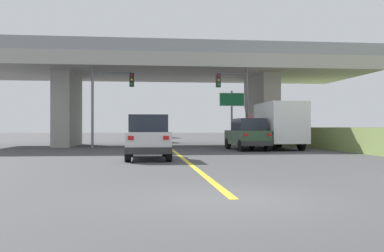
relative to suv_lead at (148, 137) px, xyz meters
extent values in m
plane|color=#424244|center=(1.64, 14.80, -1.01)|extent=(160.00, 160.00, 0.00)
cube|color=#A8A59E|center=(1.64, 14.80, 5.15)|extent=(31.39, 10.72, 0.99)
cube|color=#9A9891|center=(-6.15, 14.80, 1.82)|extent=(1.33, 6.43, 5.67)
cube|color=#9A9891|center=(9.43, 14.80, 1.82)|extent=(1.33, 6.43, 5.67)
cube|color=gray|center=(1.64, 9.59, 6.09)|extent=(31.39, 0.20, 0.90)
cube|color=gray|center=(1.64, 20.01, 6.09)|extent=(31.39, 0.20, 0.90)
cube|color=yellow|center=(1.64, 0.42, -1.01)|extent=(0.20, 23.53, 0.01)
cube|color=silver|center=(0.00, 0.11, -0.20)|extent=(1.92, 4.49, 0.90)
cube|color=#1E232D|center=(0.00, -0.22, 0.63)|extent=(1.69, 2.47, 0.76)
cube|color=#2D2D30|center=(0.00, -2.08, -0.51)|extent=(1.96, 0.20, 0.28)
cube|color=red|center=(-0.72, -2.15, 0.02)|extent=(0.24, 0.06, 0.16)
cube|color=red|center=(0.72, -2.15, 0.02)|extent=(0.24, 0.06, 0.16)
cylinder|color=black|center=(-0.86, 1.81, -0.65)|extent=(0.26, 0.72, 0.72)
cylinder|color=black|center=(0.86, 1.81, -0.65)|extent=(0.26, 0.72, 0.72)
cylinder|color=black|center=(-0.86, -1.58, -0.65)|extent=(0.26, 0.72, 0.72)
cylinder|color=black|center=(0.86, -1.58, -0.65)|extent=(0.26, 0.72, 0.72)
cube|color=#2D4C33|center=(6.40, 7.21, -0.20)|extent=(2.08, 4.58, 0.90)
cube|color=#1E232D|center=(6.41, 6.88, 0.63)|extent=(1.76, 2.55, 0.76)
cube|color=#2D2D30|center=(6.50, 5.02, -0.51)|extent=(1.92, 0.29, 0.28)
cube|color=red|center=(5.80, 4.91, 0.02)|extent=(0.24, 0.07, 0.16)
cube|color=red|center=(7.20, 4.98, 0.02)|extent=(0.24, 0.07, 0.16)
cylinder|color=black|center=(5.48, 8.87, -0.65)|extent=(0.29, 0.73, 0.72)
cylinder|color=black|center=(7.15, 8.95, -0.65)|extent=(0.29, 0.73, 0.72)
cylinder|color=black|center=(5.64, 5.48, -0.65)|extent=(0.29, 0.73, 0.72)
cylinder|color=black|center=(7.31, 5.55, -0.65)|extent=(0.29, 0.73, 0.72)
cube|color=red|center=(8.71, 10.89, 0.39)|extent=(2.20, 2.00, 1.90)
cube|color=white|center=(8.71, 7.53, 0.75)|extent=(2.31, 4.73, 2.62)
cube|color=#197F4C|center=(8.71, 7.53, 0.09)|extent=(2.33, 4.64, 0.24)
cylinder|color=black|center=(7.71, 10.89, -0.56)|extent=(0.30, 0.90, 0.90)
cylinder|color=black|center=(9.71, 10.89, -0.56)|extent=(0.30, 0.90, 0.90)
cylinder|color=black|center=(7.71, 6.34, -0.56)|extent=(0.30, 0.90, 0.90)
cylinder|color=black|center=(9.71, 6.34, -0.56)|extent=(0.30, 0.90, 0.90)
cube|color=slate|center=(0.78, 22.48, -0.20)|extent=(1.96, 4.59, 0.90)
cube|color=#1E232D|center=(0.78, 22.13, 0.63)|extent=(1.73, 2.52, 0.76)
cube|color=#2D2D30|center=(0.78, 20.23, -0.51)|extent=(2.00, 0.20, 0.28)
cube|color=red|center=(0.04, 20.16, 0.02)|extent=(0.24, 0.06, 0.16)
cube|color=red|center=(1.51, 20.16, 0.02)|extent=(0.24, 0.06, 0.16)
cylinder|color=black|center=(-0.10, 24.22, -0.65)|extent=(0.26, 0.72, 0.72)
cylinder|color=black|center=(1.66, 24.22, -0.65)|extent=(0.26, 0.72, 0.72)
cylinder|color=black|center=(-0.10, 20.73, -0.65)|extent=(0.26, 0.72, 0.72)
cylinder|color=black|center=(1.66, 20.73, -0.65)|extent=(0.26, 0.72, 0.72)
cylinder|color=#56595E|center=(7.04, 9.84, 1.93)|extent=(0.18, 0.18, 5.89)
cylinder|color=#56595E|center=(6.01, 9.84, 4.22)|extent=(2.04, 0.12, 0.12)
cube|color=#232326|center=(4.99, 9.84, 3.74)|extent=(0.32, 0.26, 0.96)
sphere|color=red|center=(4.99, 9.69, 4.04)|extent=(0.16, 0.16, 0.16)
sphere|color=gold|center=(4.99, 9.69, 3.74)|extent=(0.16, 0.16, 0.16)
sphere|color=green|center=(4.99, 9.69, 3.44)|extent=(0.16, 0.16, 0.16)
cylinder|color=slate|center=(-3.76, 10.58, 2.04)|extent=(0.18, 0.18, 6.10)
cylinder|color=slate|center=(-2.40, 10.58, 4.26)|extent=(2.72, 0.12, 0.12)
cube|color=black|center=(-1.04, 10.58, 3.78)|extent=(0.32, 0.26, 0.96)
sphere|color=red|center=(-1.04, 10.43, 4.08)|extent=(0.16, 0.16, 0.16)
sphere|color=gold|center=(-1.04, 10.43, 3.78)|extent=(0.16, 0.16, 0.16)
sphere|color=green|center=(-1.04, 10.43, 3.48)|extent=(0.16, 0.16, 0.16)
cylinder|color=slate|center=(6.32, 11.62, 1.08)|extent=(0.14, 0.14, 4.19)
cube|color=#146638|center=(6.32, 11.56, 2.52)|extent=(1.79, 0.08, 0.90)
cube|color=white|center=(6.32, 11.55, 2.52)|extent=(1.87, 0.04, 0.98)
cube|color=silver|center=(1.37, 44.74, 0.39)|extent=(2.20, 2.00, 1.90)
cube|color=white|center=(1.37, 41.01, 0.67)|extent=(2.31, 5.46, 2.47)
cube|color=#197F4C|center=(1.37, 41.01, 0.05)|extent=(2.33, 5.35, 0.24)
cylinder|color=black|center=(0.37, 44.74, -0.56)|extent=(0.30, 0.90, 0.90)
cylinder|color=black|center=(2.37, 44.74, -0.56)|extent=(0.30, 0.90, 0.90)
cylinder|color=black|center=(0.37, 39.65, -0.56)|extent=(0.30, 0.90, 0.90)
cylinder|color=black|center=(2.37, 39.65, -0.56)|extent=(0.30, 0.90, 0.90)
camera|label=1|loc=(-0.19, -19.92, 0.46)|focal=40.28mm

